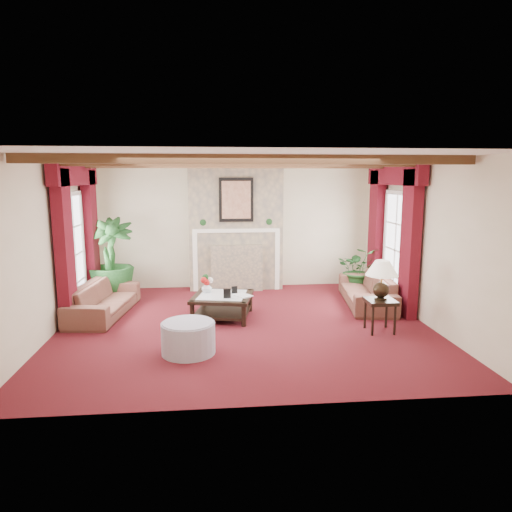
{
  "coord_description": "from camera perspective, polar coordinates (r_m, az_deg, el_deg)",
  "views": [
    {
      "loc": [
        -0.52,
        -7.25,
        2.41
      ],
      "look_at": [
        0.23,
        0.4,
        1.09
      ],
      "focal_mm": 32.0,
      "sensor_mm": 36.0,
      "label": 1
    }
  ],
  "objects": [
    {
      "name": "photo_frame_b",
      "position": [
        7.99,
        -2.71,
        -4.27
      ],
      "size": [
        0.11,
        0.04,
        0.14
      ],
      "primitive_type": null,
      "rotation": [
        0.0,
        0.0,
        0.23
      ],
      "color": "black",
      "rests_on": "coffee_table"
    },
    {
      "name": "ceiling",
      "position": [
        7.27,
        -1.51,
        12.06
      ],
      "size": [
        6.0,
        6.0,
        0.0
      ],
      "primitive_type": "plane",
      "rotation": [
        3.14,
        0.0,
        0.0
      ],
      "color": "white",
      "rests_on": "floor"
    },
    {
      "name": "curtains_right",
      "position": [
        8.91,
        16.98,
        10.26
      ],
      "size": [
        0.2,
        2.4,
        2.55
      ],
      "primitive_type": null,
      "color": "#4D0A15",
      "rests_on": "ground"
    },
    {
      "name": "table_lamp",
      "position": [
        7.37,
        15.41,
        -2.86
      ],
      "size": [
        0.5,
        0.5,
        0.64
      ],
      "primitive_type": null,
      "color": "black",
      "rests_on": "side_table"
    },
    {
      "name": "curtains_left",
      "position": [
        8.57,
        -21.77,
        10.03
      ],
      "size": [
        0.2,
        2.4,
        2.55
      ],
      "primitive_type": null,
      "color": "#4D0A15",
      "rests_on": "ground"
    },
    {
      "name": "left_wall",
      "position": [
        7.73,
        -24.23,
        1.03
      ],
      "size": [
        0.02,
        5.5,
        2.7
      ],
      "primitive_type": "cube",
      "color": "beige",
      "rests_on": "ground"
    },
    {
      "name": "ottoman",
      "position": [
        6.48,
        -8.46,
        -10.11
      ],
      "size": [
        0.75,
        0.75,
        0.44
      ],
      "primitive_type": "cylinder",
      "color": "#958FA2",
      "rests_on": "ground"
    },
    {
      "name": "floor",
      "position": [
        7.66,
        -1.42,
        -8.57
      ],
      "size": [
        6.0,
        6.0,
        0.0
      ],
      "primitive_type": "plane",
      "color": "#400B12",
      "rests_on": "ground"
    },
    {
      "name": "right_wall",
      "position": [
        8.13,
        20.15,
        1.68
      ],
      "size": [
        0.02,
        5.5,
        2.7
      ],
      "primitive_type": "cube",
      "color": "beige",
      "rests_on": "ground"
    },
    {
      "name": "fireplace",
      "position": [
        9.81,
        -2.59,
        11.47
      ],
      "size": [
        2.0,
        0.52,
        2.7
      ],
      "primitive_type": null,
      "color": "tan",
      "rests_on": "ground"
    },
    {
      "name": "ceiling_beams",
      "position": [
        7.27,
        -1.51,
        11.59
      ],
      "size": [
        6.0,
        3.0,
        0.12
      ],
      "primitive_type": null,
      "color": "#3D2813",
      "rests_on": "ceiling"
    },
    {
      "name": "side_table",
      "position": [
        7.52,
        15.21,
        -7.18
      ],
      "size": [
        0.46,
        0.46,
        0.52
      ],
      "primitive_type": null,
      "rotation": [
        0.0,
        0.0,
        0.04
      ],
      "color": "black",
      "rests_on": "ground"
    },
    {
      "name": "sofa_right",
      "position": [
        8.99,
        13.68,
        -3.48
      ],
      "size": [
        2.15,
        1.11,
        0.78
      ],
      "primitive_type": "imported",
      "rotation": [
        0.0,
        0.0,
        -1.71
      ],
      "color": "#3A0F1D",
      "rests_on": "ground"
    },
    {
      "name": "book",
      "position": [
        7.73,
        -2.29,
        -4.1
      ],
      "size": [
        0.25,
        0.24,
        0.31
      ],
      "primitive_type": "imported",
      "rotation": [
        0.0,
        0.0,
        0.64
      ],
      "color": "black",
      "rests_on": "coffee_table"
    },
    {
      "name": "flower_vase",
      "position": [
        8.1,
        -6.18,
        -3.94
      ],
      "size": [
        0.32,
        0.33,
        0.18
      ],
      "primitive_type": "imported",
      "rotation": [
        0.0,
        0.0,
        0.41
      ],
      "color": "silver",
      "rests_on": "coffee_table"
    },
    {
      "name": "photo_frame_a",
      "position": [
        7.68,
        -3.63,
        -4.74
      ],
      "size": [
        0.13,
        0.04,
        0.17
      ],
      "primitive_type": null,
      "rotation": [
        0.0,
        0.0,
        0.13
      ],
      "color": "black",
      "rests_on": "coffee_table"
    },
    {
      "name": "potted_palm",
      "position": [
        9.51,
        -17.66,
        -2.54
      ],
      "size": [
        1.35,
        1.87,
        0.91
      ],
      "primitive_type": "imported",
      "rotation": [
        0.0,
        0.0,
        0.13
      ],
      "color": "black",
      "rests_on": "ground"
    },
    {
      "name": "coffee_table",
      "position": [
        7.99,
        -4.21,
        -6.3
      ],
      "size": [
        1.17,
        1.17,
        0.4
      ],
      "primitive_type": null,
      "rotation": [
        0.0,
        0.0,
        -0.21
      ],
      "color": "black",
      "rests_on": "ground"
    },
    {
      "name": "french_door_left",
      "position": [
        8.61,
        -22.3,
        7.19
      ],
      "size": [
        0.1,
        1.1,
        2.16
      ],
      "primitive_type": null,
      "color": "white",
      "rests_on": "ground"
    },
    {
      "name": "french_door_right",
      "position": [
        8.96,
        17.5,
        7.54
      ],
      "size": [
        0.1,
        1.1,
        2.16
      ],
      "primitive_type": null,
      "color": "white",
      "rests_on": "ground"
    },
    {
      "name": "small_plant",
      "position": [
        9.91,
        12.67,
        -2.26
      ],
      "size": [
        1.29,
        1.35,
        0.77
      ],
      "primitive_type": "imported",
      "rotation": [
        0.0,
        0.0,
        -0.21
      ],
      "color": "black",
      "rests_on": "ground"
    },
    {
      "name": "back_wall",
      "position": [
        10.07,
        -2.59,
        3.73
      ],
      "size": [
        6.0,
        0.02,
        2.7
      ],
      "primitive_type": "cube",
      "color": "beige",
      "rests_on": "ground"
    },
    {
      "name": "sofa_left",
      "position": [
        8.51,
        -18.55,
        -4.53
      ],
      "size": [
        2.09,
        1.05,
        0.76
      ],
      "primitive_type": "imported",
      "rotation": [
        0.0,
        0.0,
        1.45
      ],
      "color": "#3A0F1D",
      "rests_on": "ground"
    }
  ]
}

